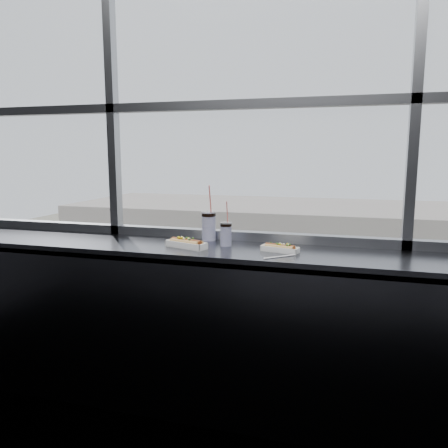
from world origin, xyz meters
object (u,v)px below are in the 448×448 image
(hotdog_tray_left, at_px, (186,243))
(car_near_c, at_px, (301,406))
(pedestrian_d, at_px, (448,326))
(tree_left, at_px, (200,279))
(soda_cup_right, at_px, (226,233))
(car_far_b, at_px, (360,342))
(tree_center, at_px, (348,289))
(car_near_b, at_px, (181,388))
(pedestrian_c, at_px, (430,325))
(loose_straw, at_px, (280,257))
(wrapper, at_px, (172,244))
(soda_cup_left, at_px, (209,224))
(pedestrian_b, at_px, (296,317))
(car_far_a, at_px, (209,324))
(hotdog_tray_right, at_px, (280,248))
(car_near_a, at_px, (87,371))

(hotdog_tray_left, relative_size, car_near_c, 0.05)
(pedestrian_d, bearing_deg, tree_left, 0.73)
(soda_cup_right, distance_m, car_far_b, 26.66)
(hotdog_tray_left, xyz_separation_m, tree_center, (1.16, 28.34, -8.85))
(tree_left, bearing_deg, car_near_b, -75.27)
(hotdog_tray_left, height_order, pedestrian_c, hotdog_tray_left)
(pedestrian_d, relative_size, tree_center, 0.47)
(loose_straw, bearing_deg, tree_left, 68.41)
(wrapper, bearing_deg, tree_left, 109.09)
(soda_cup_left, xyz_separation_m, car_near_b, (-6.81, 16.08, -11.09))
(loose_straw, relative_size, pedestrian_b, 0.09)
(car_far_a, relative_size, car_near_c, 1.06)
(pedestrian_b, bearing_deg, loose_straw, -83.95)
(pedestrian_d, bearing_deg, soda_cup_left, 74.85)
(pedestrian_c, bearing_deg, tree_center, -87.61)
(car_far_a, bearing_deg, pedestrian_d, -71.70)
(pedestrian_c, xyz_separation_m, pedestrian_d, (1.10, -0.00, 0.03))
(loose_straw, xyz_separation_m, car_far_b, (1.40, 24.44, -10.92))
(soda_cup_right, distance_m, pedestrian_d, 31.41)
(soda_cup_right, relative_size, pedestrian_d, 0.13)
(soda_cup_right, bearing_deg, tree_center, 88.11)
(hotdog_tray_left, relative_size, soda_cup_right, 1.00)
(car_near_b, bearing_deg, pedestrian_d, -47.08)
(pedestrian_c, bearing_deg, car_near_c, -31.19)
(car_near_b, xyz_separation_m, tree_left, (-3.15, 12.00, 2.02))
(hotdog_tray_right, bearing_deg, pedestrian_c, 91.66)
(car_far_a, xyz_separation_m, pedestrian_c, (14.53, 4.23, -0.04))
(car_far_b, bearing_deg, car_near_a, 117.68)
(pedestrian_c, relative_size, tree_center, 0.46)
(car_near_c, xyz_separation_m, tree_left, (-9.13, 12.00, 2.02))
(soda_cup_left, bearing_deg, tree_center, 87.77)
(hotdog_tray_right, height_order, soda_cup_left, soda_cup_left)
(soda_cup_left, bearing_deg, car_near_b, 112.97)
(soda_cup_right, xyz_separation_m, car_near_b, (-6.98, 16.22, -11.06))
(car_far_b, bearing_deg, pedestrian_b, 52.32)
(car_far_b, relative_size, pedestrian_d, 2.98)
(pedestrian_b, relative_size, pedestrian_d, 1.00)
(hotdog_tray_left, height_order, car_near_b, hotdog_tray_left)
(soda_cup_right, distance_m, car_near_a, 23.16)
(soda_cup_left, bearing_deg, wrapper, -127.60)
(soda_cup_right, distance_m, car_far_a, 27.81)
(hotdog_tray_right, distance_m, wrapper, 0.70)
(car_near_c, distance_m, car_far_b, 8.47)
(wrapper, height_order, car_near_a, wrapper)
(hotdog_tray_right, distance_m, car_far_b, 26.68)
(car_near_c, distance_m, pedestrian_b, 11.23)
(soda_cup_left, xyz_separation_m, pedestrian_b, (-2.38, 27.20, -11.04))
(car_far_a, height_order, tree_center, tree_center)
(car_far_b, xyz_separation_m, pedestrian_d, (5.73, 4.23, -0.01))
(car_far_a, bearing_deg, car_far_b, -86.83)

